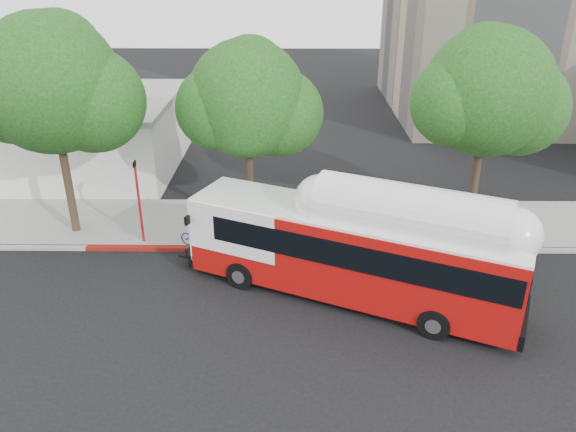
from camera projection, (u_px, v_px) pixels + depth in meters
The scene contains 10 objects.
ground at pixel (267, 301), 20.76m from camera, with size 120.00×120.00×0.00m, color black.
sidewalk at pixel (273, 223), 26.61m from camera, with size 60.00×5.00×0.15m, color gray.
curb_strip at pixel (271, 249), 24.26m from camera, with size 60.00×0.30×0.15m, color gray.
red_curb_segment at pixel (202, 248), 24.29m from camera, with size 10.00×0.32×0.16m, color maroon.
street_tree_left at pixel (63, 89), 23.06m from camera, with size 6.67×5.80×9.74m.
street_tree_mid at pixel (257, 103), 23.73m from camera, with size 5.75×5.00×8.62m.
street_tree_right at pixel (497, 97), 23.30m from camera, with size 6.21×5.40×9.18m.
low_commercial_bldg at pixel (37, 133), 32.65m from camera, with size 16.20×10.20×4.25m.
transit_bus at pixel (352, 254), 20.31m from camera, with size 12.78×7.37×3.85m.
signal_pole at pixel (139, 203), 23.95m from camera, with size 0.11×0.37×3.88m.
Camera 1 is at (0.99, -17.42, 11.72)m, focal length 35.00 mm.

